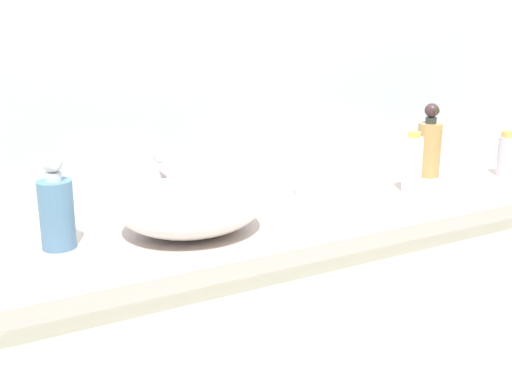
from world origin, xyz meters
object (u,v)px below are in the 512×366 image
soap_dispenser (429,146)px  lotion_bottle (412,164)px  tissue_box (327,175)px  spray_can (506,155)px  perfume_bottle (56,209)px  sink_basin (191,206)px

soap_dispenser → lotion_bottle: (-0.17, -0.11, -0.01)m
soap_dispenser → lotion_bottle: 0.20m
soap_dispenser → tissue_box: (-0.41, -0.05, -0.03)m
spray_can → tissue_box: (-0.61, 0.06, -0.00)m
soap_dispenser → spray_can: (0.20, -0.11, -0.03)m
perfume_bottle → tissue_box: (0.70, 0.02, -0.02)m
perfume_bottle → spray_can: (1.31, -0.04, -0.02)m
lotion_bottle → spray_can: (0.37, -0.00, -0.01)m
soap_dispenser → lotion_bottle: bearing=-146.1°
lotion_bottle → spray_can: lotion_bottle is taller
soap_dispenser → sink_basin: bearing=-172.0°
lotion_bottle → spray_can: 0.37m
sink_basin → tissue_box: tissue_box is taller
sink_basin → lotion_bottle: (0.66, 0.00, 0.02)m
sink_basin → soap_dispenser: (0.82, 0.12, 0.03)m
spray_can → perfume_bottle: bearing=178.3°
lotion_bottle → perfume_bottle: 0.94m
sink_basin → spray_can: (1.03, 0.00, 0.00)m
soap_dispenser → perfume_bottle: size_ratio=1.07×
sink_basin → tissue_box: (0.42, 0.06, 0.00)m
tissue_box → spray_can: bearing=-5.7°
spray_can → sink_basin: bearing=-179.8°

